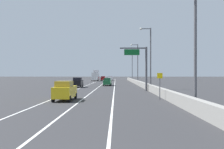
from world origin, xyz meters
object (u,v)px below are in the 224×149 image
at_px(lamp_post_right_second, 149,54).
at_px(car_black_1, 78,82).
at_px(car_yellow_4, 65,91).
at_px(box_truck, 96,76).
at_px(speed_advisory_sign, 160,84).
at_px(car_red_0, 103,78).
at_px(overhead_sign_gantry, 142,63).
at_px(car_green_3, 107,82).
at_px(lamp_post_right_near, 193,31).
at_px(lamp_post_right_third, 137,61).
at_px(lamp_post_right_fourth, 132,65).
at_px(car_white_2, 110,78).

relative_size(lamp_post_right_second, car_black_1, 2.76).
height_order(car_yellow_4, box_truck, box_truck).
bearing_deg(car_yellow_4, speed_advisory_sign, 3.73).
distance_m(lamp_post_right_second, car_red_0, 54.44).
bearing_deg(car_red_0, car_black_1, -93.34).
xyz_separation_m(overhead_sign_gantry, car_red_0, (-9.95, 56.72, -3.79)).
height_order(lamp_post_right_second, car_green_3, lamp_post_right_second).
height_order(overhead_sign_gantry, car_green_3, overhead_sign_gantry).
xyz_separation_m(car_green_3, car_yellow_4, (-3.50, -29.62, 0.10)).
distance_m(lamp_post_right_second, box_truck, 51.07).
bearing_deg(car_red_0, box_truck, -124.66).
height_order(lamp_post_right_second, car_red_0, lamp_post_right_second).
bearing_deg(lamp_post_right_near, car_green_3, 103.90).
height_order(lamp_post_right_near, lamp_post_right_third, same).
bearing_deg(lamp_post_right_third, car_yellow_4, -106.48).
xyz_separation_m(car_black_1, car_yellow_4, (2.67, -23.09, 0.00)).
distance_m(lamp_post_right_third, car_yellow_4, 41.79).
relative_size(overhead_sign_gantry, box_truck, 0.77).
bearing_deg(lamp_post_right_near, car_yellow_4, 157.26).
xyz_separation_m(lamp_post_right_third, box_truck, (-14.54, 26.31, -4.52)).
bearing_deg(lamp_post_right_second, lamp_post_right_fourth, 90.07).
distance_m(speed_advisory_sign, lamp_post_right_third, 39.36).
bearing_deg(overhead_sign_gantry, car_white_2, 96.78).
relative_size(lamp_post_right_second, car_white_2, 2.48).
bearing_deg(car_red_0, lamp_post_right_fourth, -34.38).
relative_size(lamp_post_right_second, box_truck, 1.20).
relative_size(lamp_post_right_third, car_red_0, 2.52).
xyz_separation_m(car_green_3, box_truck, (-6.29, 36.42, 1.11)).
bearing_deg(car_yellow_4, lamp_post_right_second, 55.52).
xyz_separation_m(lamp_post_right_third, car_white_2, (-8.51, 30.86, -5.59)).
distance_m(lamp_post_right_fourth, box_truck, 15.81).
height_order(car_black_1, box_truck, box_truck).
relative_size(car_green_3, box_truck, 0.50).
height_order(lamp_post_right_near, car_white_2, lamp_post_right_near).
bearing_deg(overhead_sign_gantry, lamp_post_right_near, -83.67).
bearing_deg(speed_advisory_sign, car_white_2, 95.91).
relative_size(lamp_post_right_near, lamp_post_right_third, 1.00).
height_order(car_black_1, car_green_3, car_black_1).
height_order(lamp_post_right_second, lamp_post_right_third, same).
bearing_deg(box_truck, overhead_sign_gantry, -76.30).
distance_m(overhead_sign_gantry, box_truck, 54.19).
xyz_separation_m(overhead_sign_gantry, car_black_1, (-12.70, 9.64, -3.67)).
distance_m(car_black_1, box_truck, 42.96).
xyz_separation_m(speed_advisory_sign, car_green_3, (-6.97, 28.93, -0.80)).
bearing_deg(car_red_0, speed_advisory_sign, -81.49).
bearing_deg(speed_advisory_sign, car_red_0, 98.51).
bearing_deg(car_black_1, lamp_post_right_fourth, 69.60).
height_order(car_green_3, car_yellow_4, car_yellow_4).
height_order(speed_advisory_sign, lamp_post_right_near, lamp_post_right_near).
distance_m(lamp_post_right_near, car_yellow_4, 14.22).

